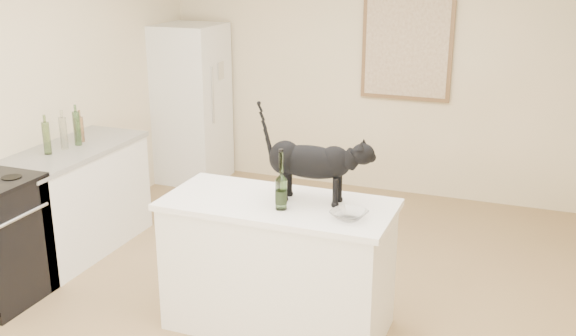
# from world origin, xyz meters

# --- Properties ---
(floor) EXTENTS (5.50, 5.50, 0.00)m
(floor) POSITION_xyz_m (0.00, 0.00, 0.00)
(floor) COLOR #9B7C52
(floor) RESTS_ON ground
(wall_back) EXTENTS (4.50, 0.00, 4.50)m
(wall_back) POSITION_xyz_m (0.00, 2.75, 1.30)
(wall_back) COLOR beige
(wall_back) RESTS_ON ground
(wall_left) EXTENTS (0.00, 5.50, 5.50)m
(wall_left) POSITION_xyz_m (-2.25, 0.00, 1.30)
(wall_left) COLOR beige
(wall_left) RESTS_ON ground
(island_base) EXTENTS (1.44, 0.67, 0.86)m
(island_base) POSITION_xyz_m (0.10, -0.20, 0.43)
(island_base) COLOR white
(island_base) RESTS_ON floor
(island_top) EXTENTS (1.50, 0.70, 0.04)m
(island_top) POSITION_xyz_m (0.10, -0.20, 0.88)
(island_top) COLOR white
(island_top) RESTS_ON island_base
(left_cabinets) EXTENTS (0.60, 1.40, 0.86)m
(left_cabinets) POSITION_xyz_m (-1.95, 0.30, 0.43)
(left_cabinets) COLOR white
(left_cabinets) RESTS_ON floor
(left_countertop) EXTENTS (0.62, 1.44, 0.04)m
(left_countertop) POSITION_xyz_m (-1.95, 0.30, 0.88)
(left_countertop) COLOR gray
(left_countertop) RESTS_ON left_cabinets
(fridge) EXTENTS (0.68, 0.68, 1.70)m
(fridge) POSITION_xyz_m (-1.95, 2.35, 0.85)
(fridge) COLOR white
(fridge) RESTS_ON floor
(artwork_frame) EXTENTS (0.90, 0.03, 1.10)m
(artwork_frame) POSITION_xyz_m (0.30, 2.72, 1.55)
(artwork_frame) COLOR brown
(artwork_frame) RESTS_ON wall_back
(artwork_canvas) EXTENTS (0.82, 0.00, 1.02)m
(artwork_canvas) POSITION_xyz_m (0.30, 2.70, 1.55)
(artwork_canvas) COLOR beige
(artwork_canvas) RESTS_ON wall_back
(black_cat) EXTENTS (0.68, 0.23, 0.47)m
(black_cat) POSITION_xyz_m (0.29, -0.11, 1.14)
(black_cat) COLOR black
(black_cat) RESTS_ON island_top
(wine_bottle) EXTENTS (0.08, 0.08, 0.34)m
(wine_bottle) POSITION_xyz_m (0.17, -0.31, 1.07)
(wine_bottle) COLOR #2E5020
(wine_bottle) RESTS_ON island_top
(glass_bowl) EXTENTS (0.27, 0.27, 0.05)m
(glass_bowl) POSITION_xyz_m (0.61, -0.32, 0.93)
(glass_bowl) COLOR white
(glass_bowl) RESTS_ON island_top
(fridge_paper) EXTENTS (0.02, 0.15, 0.19)m
(fridge_paper) POSITION_xyz_m (-1.60, 2.42, 1.22)
(fridge_paper) COLOR beige
(fridge_paper) RESTS_ON fridge
(counter_bottle_cluster) EXTENTS (0.12, 0.45, 0.28)m
(counter_bottle_cluster) POSITION_xyz_m (-1.97, 0.33, 1.03)
(counter_bottle_cluster) COLOR #31581E
(counter_bottle_cluster) RESTS_ON left_countertop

